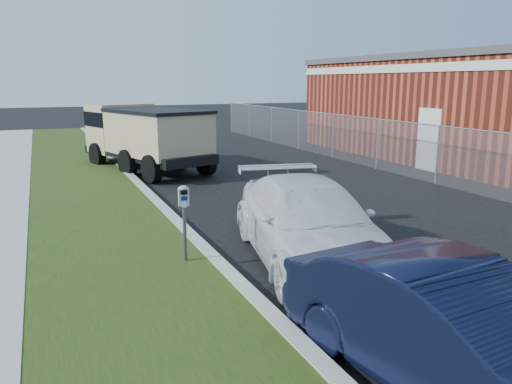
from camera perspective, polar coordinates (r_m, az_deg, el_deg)
name	(u,v)px	position (r m, az deg, el deg)	size (l,w,h in m)	color
ground	(343,246)	(9.85, 9.89, -6.15)	(120.00, 120.00, 0.00)	black
streetside	(29,250)	(10.23, -24.50, -6.00)	(6.12, 50.00, 0.15)	#9A9A91
chainlink_fence	(378,134)	(18.62, 13.77, 6.44)	(0.06, 30.06, 30.00)	slate
brick_building	(481,106)	(23.35, 24.35, 8.99)	(9.20, 14.20, 4.17)	maroon
parking_meter	(184,207)	(8.42, -8.24, -1.70)	(0.19, 0.14, 1.31)	#3F4247
white_wagon	(307,222)	(8.80, 5.81, -3.46)	(1.98, 4.88, 1.41)	silver
navy_sedan	(456,334)	(5.50, 21.93, -14.82)	(1.44, 4.12, 1.36)	black
dump_truck	(143,134)	(18.33, -12.76, 6.49)	(3.81, 6.22, 2.30)	black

